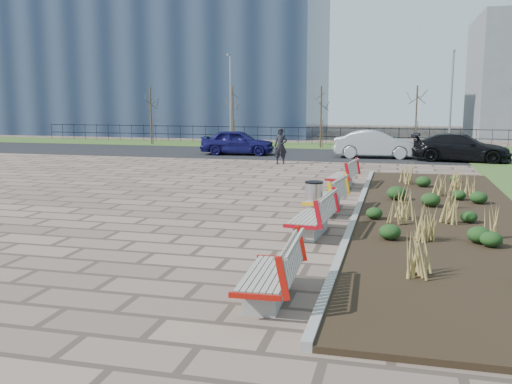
% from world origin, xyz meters
% --- Properties ---
extents(ground, '(120.00, 120.00, 0.00)m').
position_xyz_m(ground, '(0.00, 0.00, 0.00)').
color(ground, '#7A6354').
rests_on(ground, ground).
extents(planting_bed, '(4.50, 18.00, 0.10)m').
position_xyz_m(planting_bed, '(6.25, 5.00, 0.05)').
color(planting_bed, black).
rests_on(planting_bed, ground).
extents(planting_curb, '(0.16, 18.00, 0.15)m').
position_xyz_m(planting_curb, '(3.92, 5.00, 0.07)').
color(planting_curb, gray).
rests_on(planting_curb, ground).
extents(grass_verge_far, '(80.00, 5.00, 0.04)m').
position_xyz_m(grass_verge_far, '(0.00, 28.00, 0.02)').
color(grass_verge_far, '#33511E').
rests_on(grass_verge_far, ground).
extents(road, '(80.00, 7.00, 0.02)m').
position_xyz_m(road, '(0.00, 22.00, 0.01)').
color(road, black).
rests_on(road, ground).
extents(bench_a, '(0.98, 2.13, 1.00)m').
position_xyz_m(bench_a, '(3.00, -2.21, 0.50)').
color(bench_a, '#AE140B').
rests_on(bench_a, ground).
extents(bench_b, '(1.07, 2.17, 1.00)m').
position_xyz_m(bench_b, '(3.00, 2.42, 0.50)').
color(bench_b, '#AF0B17').
rests_on(bench_b, ground).
extents(bench_c, '(1.15, 2.19, 1.00)m').
position_xyz_m(bench_c, '(3.00, 5.21, 0.50)').
color(bench_c, '#F9B30D').
rests_on(bench_c, ground).
extents(bench_d, '(1.11, 2.18, 1.00)m').
position_xyz_m(bench_d, '(3.00, 10.00, 0.50)').
color(bench_d, '#AB0B12').
rests_on(bench_d, ground).
extents(litter_bin, '(0.49, 0.49, 0.96)m').
position_xyz_m(litter_bin, '(2.76, 4.64, 0.48)').
color(litter_bin, '#B2B2B7').
rests_on(litter_bin, ground).
extents(pedestrian, '(0.69, 0.49, 1.79)m').
position_xyz_m(pedestrian, '(-0.72, 16.97, 0.89)').
color(pedestrian, black).
rests_on(pedestrian, ground).
extents(car_blue, '(4.36, 2.06, 1.44)m').
position_xyz_m(car_blue, '(-4.06, 20.87, 0.74)').
color(car_blue, '#13124F').
rests_on(car_blue, road).
extents(car_silver, '(4.58, 1.83, 1.48)m').
position_xyz_m(car_silver, '(3.77, 20.95, 0.76)').
color(car_silver, '#A7ABAF').
rests_on(car_silver, road).
extents(car_black, '(5.14, 2.62, 1.43)m').
position_xyz_m(car_black, '(8.13, 20.21, 0.73)').
color(car_black, black).
rests_on(car_black, road).
extents(tree_a, '(1.40, 1.40, 4.00)m').
position_xyz_m(tree_a, '(-12.00, 26.50, 2.04)').
color(tree_a, '#4C3D2D').
rests_on(tree_a, grass_verge_far).
extents(tree_b, '(1.40, 1.40, 4.00)m').
position_xyz_m(tree_b, '(-6.00, 26.50, 2.04)').
color(tree_b, '#4C3D2D').
rests_on(tree_b, grass_verge_far).
extents(tree_c, '(1.40, 1.40, 4.00)m').
position_xyz_m(tree_c, '(0.00, 26.50, 2.04)').
color(tree_c, '#4C3D2D').
rests_on(tree_c, grass_verge_far).
extents(tree_d, '(1.40, 1.40, 4.00)m').
position_xyz_m(tree_d, '(6.00, 26.50, 2.04)').
color(tree_d, '#4C3D2D').
rests_on(tree_d, grass_verge_far).
extents(lamp_west, '(0.24, 0.60, 6.00)m').
position_xyz_m(lamp_west, '(-6.00, 26.00, 3.04)').
color(lamp_west, gray).
rests_on(lamp_west, grass_verge_far).
extents(lamp_east, '(0.24, 0.60, 6.00)m').
position_xyz_m(lamp_east, '(8.00, 26.00, 3.04)').
color(lamp_east, gray).
rests_on(lamp_east, grass_verge_far).
extents(railing_fence, '(44.00, 0.10, 1.20)m').
position_xyz_m(railing_fence, '(0.00, 29.50, 0.64)').
color(railing_fence, black).
rests_on(railing_fence, grass_verge_far).
extents(building_glass, '(40.00, 14.00, 15.00)m').
position_xyz_m(building_glass, '(-22.00, 40.00, 7.50)').
color(building_glass, '#192338').
rests_on(building_glass, ground).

